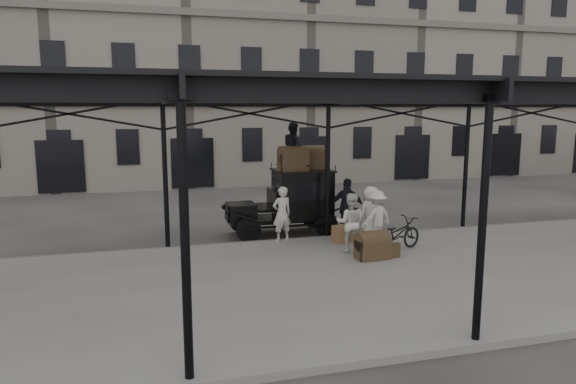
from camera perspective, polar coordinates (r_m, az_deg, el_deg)
name	(u,v)px	position (r m, az deg, el deg)	size (l,w,h in m)	color
ground	(350,257)	(14.86, 6.96, -7.21)	(120.00, 120.00, 0.00)	#383533
platform	(381,276)	(13.10, 10.32, -9.21)	(28.00, 8.00, 0.15)	slate
canopy	(382,91)	(12.70, 10.36, 10.95)	(22.50, 9.00, 4.74)	black
building_frontage	(238,62)	(31.77, -5.57, 14.22)	(64.00, 8.00, 14.00)	slate
taxi	(293,199)	(17.26, 0.59, -0.74)	(3.65, 1.55, 2.18)	black
porter_left	(282,214)	(15.80, -0.68, -2.43)	(0.62, 0.41, 1.69)	beige
porter_midleft	(350,222)	(14.70, 6.94, -3.38)	(0.82, 0.64, 1.69)	beige
porter_centre	(370,213)	(16.25, 9.15, -2.27)	(0.81, 0.53, 1.66)	silver
porter_official	(347,207)	(16.45, 6.63, -1.72)	(1.09, 0.46, 1.86)	black
porter_right	(376,217)	(15.70, 9.79, -2.77)	(1.05, 0.60, 1.62)	beige
bicycle	(397,234)	(15.08, 11.99, -4.62)	(0.64, 1.83, 0.96)	black
porter_roof	(293,146)	(16.95, 0.59, 5.10)	(0.77, 0.60, 1.58)	black
steamer_trunk_roof_near	(293,160)	(16.83, 0.57, 3.54)	(0.93, 0.57, 0.69)	#473121
steamer_trunk_roof_far	(311,159)	(17.47, 2.53, 3.69)	(0.90, 0.55, 0.66)	#473121
steamer_trunk_platform	(373,247)	(14.19, 9.39, -6.06)	(0.88, 0.54, 0.65)	#473121
wicker_hamper	(343,234)	(15.86, 6.18, -4.64)	(0.60, 0.45, 0.50)	brown
suitcase_upright	(350,229)	(16.64, 6.91, -4.09)	(0.15, 0.60, 0.45)	#473121
suitcase_flat	(390,251)	(14.38, 11.23, -6.43)	(0.60, 0.15, 0.40)	#473121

